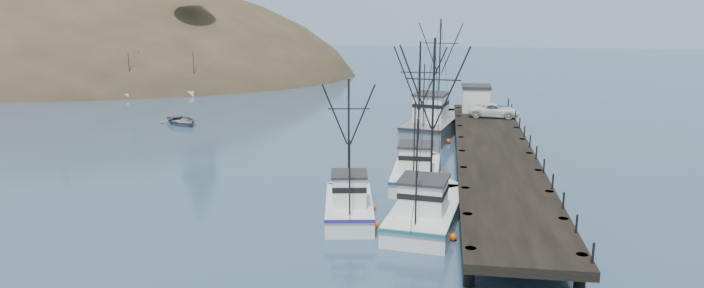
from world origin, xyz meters
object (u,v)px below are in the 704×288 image
(trawler_far, at_px, (417,171))
(pier_shed, at_px, (476,98))
(trawler_near, at_px, (427,209))
(trawler_mid, at_px, (349,204))
(pickup_truck, at_px, (494,110))
(work_vessel, at_px, (435,123))
(motorboat, at_px, (182,124))
(pier, at_px, (495,156))

(trawler_far, distance_m, pier_shed, 21.05)
(trawler_near, distance_m, trawler_far, 8.93)
(trawler_mid, bearing_deg, trawler_near, -1.24)
(trawler_mid, distance_m, trawler_far, 9.59)
(trawler_mid, distance_m, pier_shed, 30.50)
(trawler_near, xyz_separation_m, trawler_mid, (-5.04, 0.11, -0.00))
(pickup_truck, bearing_deg, trawler_near, 171.34)
(trawler_near, relative_size, work_vessel, 0.83)
(pier_shed, height_order, pickup_truck, pier_shed)
(trawler_near, distance_m, pier_shed, 29.49)
(trawler_far, bearing_deg, motorboat, 145.90)
(trawler_mid, bearing_deg, pier, 47.71)
(work_vessel, bearing_deg, trawler_near, -89.82)
(trawler_far, height_order, pier_shed, trawler_far)
(trawler_mid, relative_size, trawler_far, 0.84)
(pier, relative_size, trawler_mid, 4.78)
(trawler_near, xyz_separation_m, pickup_truck, (5.84, 25.99, 1.88))
(trawler_near, height_order, pickup_truck, trawler_near)
(pickup_truck, bearing_deg, pier_shed, 33.15)
(trawler_far, height_order, motorboat, trawler_far)
(work_vessel, bearing_deg, trawler_mid, -100.85)
(trawler_near, relative_size, pickup_truck, 2.36)
(pier, xyz_separation_m, motorboat, (-33.14, 16.11, -1.69))
(trawler_far, xyz_separation_m, work_vessel, (1.02, 17.11, 0.41))
(pier, bearing_deg, pier_shed, 92.66)
(trawler_near, bearing_deg, trawler_far, 97.11)
(pier, height_order, trawler_far, trawler_far)
(pickup_truck, bearing_deg, trawler_far, 161.94)
(trawler_near, relative_size, trawler_mid, 1.28)
(pier, relative_size, trawler_near, 3.73)
(trawler_mid, height_order, trawler_far, trawler_far)
(trawler_mid, distance_m, motorboat, 35.65)
(motorboat, bearing_deg, trawler_near, -89.06)
(trawler_far, distance_m, pickup_truck, 18.58)
(trawler_far, xyz_separation_m, pickup_truck, (6.95, 17.13, 1.87))
(trawler_far, bearing_deg, trawler_near, -82.89)
(trawler_far, relative_size, work_vessel, 0.77)
(pier_shed, bearing_deg, work_vessel, -143.34)
(trawler_far, bearing_deg, pier_shed, 75.53)
(pier, bearing_deg, pickup_truck, 86.57)
(trawler_far, height_order, pickup_truck, trawler_far)
(trawler_far, distance_m, motorboat, 32.72)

